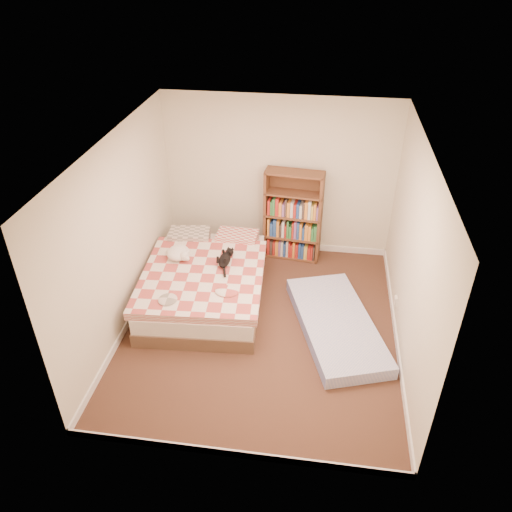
# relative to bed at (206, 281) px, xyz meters

# --- Properties ---
(room) EXTENTS (3.51, 4.01, 2.51)m
(room) POSITION_rel_bed_xyz_m (0.86, -0.53, 0.93)
(room) COLOR #40281B
(room) RESTS_ON ground
(bed) EXTENTS (1.73, 2.30, 0.59)m
(bed) POSITION_rel_bed_xyz_m (0.00, 0.00, 0.00)
(bed) COLOR brown
(bed) RESTS_ON room
(bookshelf) EXTENTS (0.90, 0.38, 1.46)m
(bookshelf) POSITION_rel_bed_xyz_m (1.11, 1.26, 0.27)
(bookshelf) COLOR brown
(bookshelf) RESTS_ON room
(floor_mattress) EXTENTS (1.44, 2.12, 0.17)m
(floor_mattress) POSITION_rel_bed_xyz_m (1.84, -0.47, -0.18)
(floor_mattress) COLOR #7D8BD1
(floor_mattress) RESTS_ON room
(black_cat) EXTENTS (0.24, 0.60, 0.14)m
(black_cat) POSITION_rel_bed_xyz_m (0.27, 0.11, 0.32)
(black_cat) COLOR black
(black_cat) RESTS_ON bed
(white_dog) EXTENTS (0.37, 0.39, 0.17)m
(white_dog) POSITION_rel_bed_xyz_m (-0.40, 0.12, 0.35)
(white_dog) COLOR white
(white_dog) RESTS_ON bed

